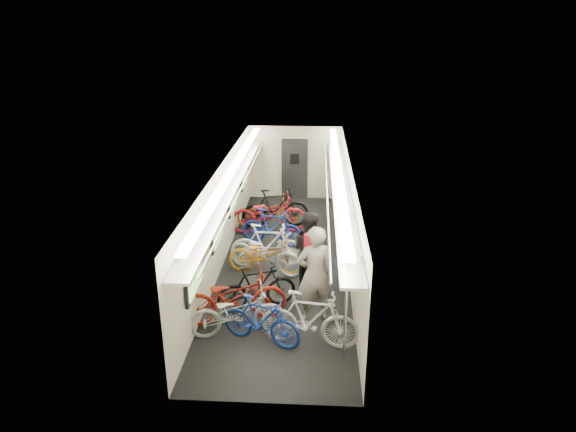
# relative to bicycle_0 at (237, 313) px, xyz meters

# --- Properties ---
(train_car_shell) EXTENTS (10.00, 10.00, 10.00)m
(train_car_shell) POSITION_rel_bicycle_0_xyz_m (0.33, 3.89, 1.19)
(train_car_shell) COLOR black
(train_car_shell) RESTS_ON ground
(bicycle_0) EXTENTS (1.89, 1.02, 0.94)m
(bicycle_0) POSITION_rel_bicycle_0_xyz_m (0.00, 0.00, 0.00)
(bicycle_0) COLOR #A1A0A5
(bicycle_0) RESTS_ON ground
(bicycle_1) EXTENTS (1.60, 0.95, 0.93)m
(bicycle_1) POSITION_rel_bicycle_0_xyz_m (0.47, -0.24, -0.00)
(bicycle_1) COLOR navy
(bicycle_1) RESTS_ON ground
(bicycle_2) EXTENTS (2.20, 1.28, 1.09)m
(bicycle_2) POSITION_rel_bicycle_0_xyz_m (-0.14, 0.44, 0.08)
(bicycle_2) COLOR maroon
(bicycle_2) RESTS_ON ground
(bicycle_3) EXTENTS (1.69, 1.03, 0.98)m
(bicycle_3) POSITION_rel_bicycle_0_xyz_m (0.26, 0.95, 0.02)
(bicycle_3) COLOR black
(bicycle_3) RESTS_ON ground
(bicycle_4) EXTENTS (1.79, 0.76, 0.91)m
(bicycle_4) POSITION_rel_bicycle_0_xyz_m (0.28, 2.57, -0.01)
(bicycle_4) COLOR orange
(bicycle_4) RESTS_ON ground
(bicycle_5) EXTENTS (1.76, 0.53, 1.05)m
(bicycle_5) POSITION_rel_bicycle_0_xyz_m (0.27, 2.99, 0.06)
(bicycle_5) COLOR white
(bicycle_5) RESTS_ON ground
(bicycle_6) EXTENTS (1.97, 1.31, 0.98)m
(bicycle_6) POSITION_rel_bicycle_0_xyz_m (0.26, 2.63, 0.02)
(bicycle_6) COLOR #BABABF
(bicycle_6) RESTS_ON ground
(bicycle_7) EXTENTS (1.71, 0.85, 0.99)m
(bicycle_7) POSITION_rel_bicycle_0_xyz_m (0.27, 4.21, 0.03)
(bicycle_7) COLOR #192E98
(bicycle_7) RESTS_ON ground
(bicycle_8) EXTENTS (2.18, 1.05, 1.10)m
(bicycle_8) POSITION_rel_bicycle_0_xyz_m (0.12, 5.05, 0.08)
(bicycle_8) COLOR maroon
(bicycle_8) RESTS_ON ground
(bicycle_9) EXTENTS (2.00, 0.98, 1.16)m
(bicycle_9) POSITION_rel_bicycle_0_xyz_m (0.28, 5.43, 0.11)
(bicycle_9) COLOR black
(bicycle_9) RESTS_ON ground
(bicycle_10) EXTENTS (1.79, 0.75, 0.91)m
(bicycle_10) POSITION_rel_bicycle_0_xyz_m (0.03, 5.52, -0.01)
(bicycle_10) COLOR orange
(bicycle_10) RESTS_ON ground
(bicycle_11) EXTENTS (1.85, 0.76, 1.08)m
(bicycle_11) POSITION_rel_bicycle_0_xyz_m (1.35, -0.27, 0.07)
(bicycle_11) COLOR silver
(bicycle_11) RESTS_ON ground
(passenger_near) EXTENTS (0.83, 0.68, 1.96)m
(passenger_near) POSITION_rel_bicycle_0_xyz_m (1.41, 0.62, 0.51)
(passenger_near) COLOR gray
(passenger_near) RESTS_ON ground
(passenger_mid) EXTENTS (1.08, 1.07, 1.77)m
(passenger_mid) POSITION_rel_bicycle_0_xyz_m (1.29, 1.95, 0.41)
(passenger_mid) COLOR black
(passenger_mid) RESTS_ON ground
(backpack) EXTENTS (0.27, 0.15, 0.38)m
(backpack) POSITION_rel_bicycle_0_xyz_m (1.32, 1.41, 0.81)
(backpack) COLOR red
(backpack) RESTS_ON passenger_near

